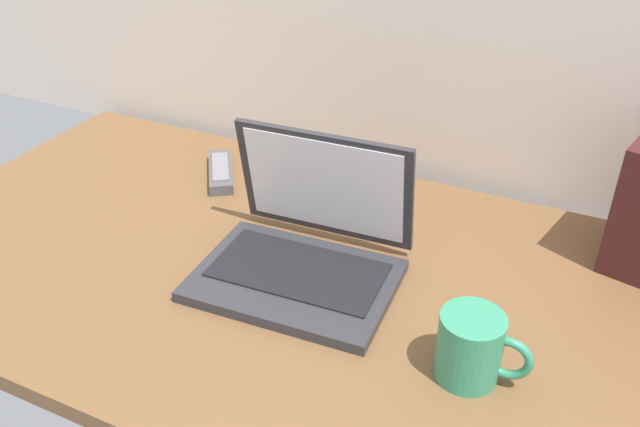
# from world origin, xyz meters

# --- Properties ---
(desk) EXTENTS (1.60, 0.76, 0.03)m
(desk) POSITION_xyz_m (0.00, 0.00, 0.01)
(desk) COLOR brown
(desk) RESTS_ON ground
(laptop) EXTENTS (0.32, 0.27, 0.22)m
(laptop) POSITION_xyz_m (-0.06, 0.01, 0.08)
(laptop) COLOR #2D2D33
(laptop) RESTS_ON desk
(coffee_mug) EXTENTS (0.13, 0.09, 0.10)m
(coffee_mug) POSITION_xyz_m (0.24, -0.11, 0.08)
(coffee_mug) COLOR #338C66
(coffee_mug) RESTS_ON desk
(remote_control_near) EXTENTS (0.13, 0.16, 0.02)m
(remote_control_near) POSITION_xyz_m (-0.35, 0.22, 0.04)
(remote_control_near) COLOR #4C4C51
(remote_control_near) RESTS_ON desk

